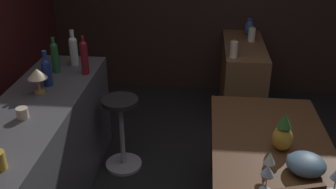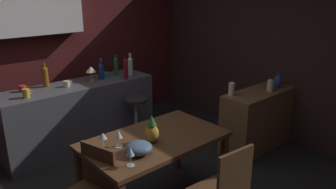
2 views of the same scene
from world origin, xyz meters
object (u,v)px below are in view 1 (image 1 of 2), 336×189
wine_bottle_green (55,56)px  cup_teal (47,76)px  sideboard_cabinet (242,79)px  pillar_candle_short (252,35)px  wine_glass_left (268,172)px  wine_glass_center (270,159)px  fruit_bowl (306,164)px  wine_bottle_cobalt (47,70)px  wine_bottle_clear (73,49)px  cup_cream (22,113)px  pineapple_centerpiece (283,134)px  wine_bottle_ruby (84,56)px  counter_lamp (37,75)px  bar_stool (122,131)px  pillar_candle_tall (234,49)px  dining_table (271,154)px  vase_ceramic_blue (249,27)px

wine_bottle_green → cup_teal: bearing=173.1°
wine_bottle_green → cup_teal: (-0.17, 0.02, -0.11)m
sideboard_cabinet → pillar_candle_short: pillar_candle_short is taller
wine_glass_left → wine_glass_center: (0.14, -0.03, -0.01)m
fruit_bowl → wine_bottle_green: 2.17m
wine_bottle_cobalt → wine_bottle_clear: bearing=-9.9°
wine_bottle_clear → cup_cream: 0.99m
pineapple_centerpiece → wine_bottle_ruby: 1.73m
sideboard_cabinet → wine_bottle_green: (-1.13, 1.70, 0.64)m
fruit_bowl → wine_bottle_clear: wine_bottle_clear is taller
wine_glass_center → pillar_candle_short: (2.32, -0.11, 0.04)m
wine_bottle_ruby → counter_lamp: size_ratio=1.65×
wine_glass_left → wine_glass_center: 0.15m
bar_stool → cup_cream: cup_cream is taller
pillar_candle_tall → bar_stool: bearing=128.3°
bar_stool → fruit_bowl: size_ratio=2.93×
fruit_bowl → cup_teal: cup_teal is taller
wine_glass_left → wine_bottle_green: 2.04m
wine_bottle_cobalt → cup_cream: 0.54m
sideboard_cabinet → wine_glass_left: bearing=178.3°
dining_table → cup_teal: (0.54, 1.77, 0.29)m
fruit_bowl → pillar_candle_short: 2.27m
wine_glass_center → pineapple_centerpiece: 0.32m
dining_table → cup_cream: (-0.09, 1.70, 0.29)m
wine_bottle_green → pillar_candle_tall: 1.72m
wine_bottle_green → pillar_candle_tall: (0.72, -1.56, -0.15)m
counter_lamp → pillar_candle_tall: (1.14, -1.54, -0.15)m
wine_bottle_cobalt → wine_bottle_green: wine_bottle_green is taller
dining_table → wine_glass_left: 0.56m
wine_bottle_clear → cup_teal: wine_bottle_clear is taller
wine_bottle_clear → pillar_candle_short: 2.00m
pillar_candle_tall → dining_table: bearing=-172.3°
wine_bottle_green → pillar_candle_short: 2.19m
fruit_bowl → wine_bottle_green: size_ratio=0.76×
wine_glass_left → wine_bottle_cobalt: wine_bottle_cobalt is taller
wine_glass_center → cup_teal: bearing=62.0°
pineapple_centerpiece → fruit_bowl: bearing=-155.3°
fruit_bowl → cup_cream: (0.21, 1.85, 0.14)m
pillar_candle_short → pineapple_centerpiece: bearing=-179.7°
bar_stool → pillar_candle_tall: pillar_candle_tall is taller
wine_bottle_clear → wine_bottle_green: size_ratio=1.04×
wine_glass_left → pillar_candle_short: pillar_candle_short is taller
pineapple_centerpiece → cup_cream: (-0.02, 1.75, 0.08)m
wine_bottle_cobalt → vase_ceramic_blue: 2.46m
wine_bottle_clear → bar_stool: bearing=-118.8°
dining_table → pillar_candle_tall: pillar_candle_tall is taller
sideboard_cabinet → fruit_bowl: fruit_bowl is taller
vase_ceramic_blue → pillar_candle_short: bearing=-176.9°
pineapple_centerpiece → cup_teal: bearing=71.5°
pillar_candle_short → fruit_bowl: bearing=-177.0°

